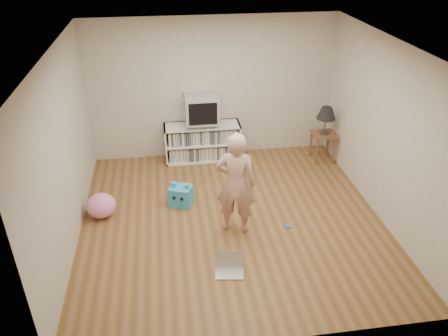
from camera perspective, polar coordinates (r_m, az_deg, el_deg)
ground at (r=6.70m, az=0.99°, el=-6.71°), size 4.50×4.50×0.00m
walls at (r=6.02m, az=1.10°, el=3.33°), size 4.52×4.52×2.60m
ceiling at (r=5.57m, az=1.23°, el=15.41°), size 4.50×4.50×0.01m
media_unit at (r=8.23m, az=-2.84°, el=3.46°), size 1.40×0.45×0.70m
dvd_deck at (r=8.05m, az=-2.90°, el=5.87°), size 0.45×0.35×0.07m
crt_tv at (r=7.94m, az=-2.94°, el=7.75°), size 0.60×0.53×0.50m
side_table at (r=8.34m, az=12.82°, el=3.60°), size 0.42×0.42×0.55m
table_lamp at (r=8.13m, az=13.23°, el=6.93°), size 0.34×0.34×0.52m
person at (r=6.07m, az=1.54°, el=-2.07°), size 0.65×0.52×1.56m
laptop at (r=5.79m, az=0.70°, el=-12.68°), size 0.40×0.34×0.25m
playing_cards at (r=6.61m, az=8.25°, el=-7.54°), size 0.09×0.11×0.02m
plush_blue at (r=6.97m, az=-5.65°, el=-3.59°), size 0.42×0.38×0.39m
plush_pink at (r=6.93m, az=-15.71°, el=-4.74°), size 0.57×0.57×0.37m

